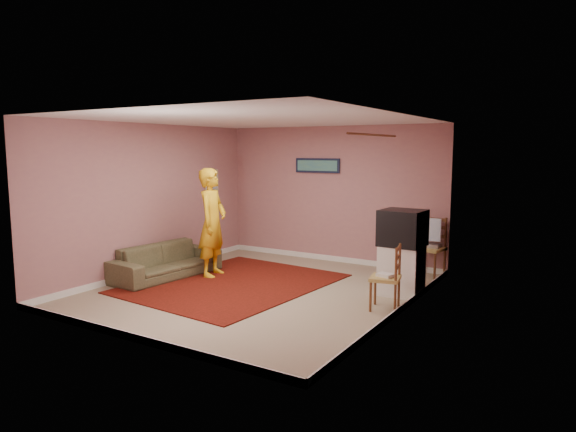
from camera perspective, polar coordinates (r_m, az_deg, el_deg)
The scene contains 26 objects.
ground at distance 8.01m, azimuth -3.29°, elevation -8.25°, with size 5.00×5.00×0.00m, color gray.
wall_back at distance 9.91m, azimuth 4.88°, elevation 2.40°, with size 4.50×0.02×2.60m, color #A9736F.
wall_front at distance 5.89m, azimuth -17.31°, elevation -1.31°, with size 4.50×0.02×2.60m, color #A9736F.
wall_left at distance 9.22m, azimuth -14.96°, elevation 1.81°, with size 0.02×5.00×2.60m, color #A9736F.
wall_right at distance 6.75m, azimuth 12.57°, elevation -0.08°, with size 0.02×5.00×2.60m, color #A9736F.
ceiling at distance 7.72m, azimuth -3.44°, elevation 10.67°, with size 4.50×5.00×0.02m, color white.
baseboard_back at distance 10.08m, azimuth 4.78°, elevation -4.70°, with size 4.50×0.02×0.10m, color white.
baseboard_front at distance 6.21m, azimuth -16.79°, elevation -12.78°, with size 4.50×0.02×0.10m, color white.
baseboard_left at distance 9.41m, azimuth -14.66°, elevation -5.79°, with size 0.02×5.00×0.10m, color white.
baseboard_right at distance 7.02m, azimuth 12.20°, elevation -10.25°, with size 0.02×5.00×0.10m, color white.
window at distance 5.89m, azimuth 9.73°, elevation 0.39°, with size 0.01×1.10×1.50m, color black.
curtain_sheer at distance 5.79m, azimuth 9.01°, elevation -1.72°, with size 0.01×0.75×2.10m, color white.
curtain_floral at distance 6.44m, azimuth 11.25°, elevation -0.85°, with size 0.01×0.35×2.10m, color beige.
curtain_rod at distance 5.87m, azimuth 9.51°, elevation 8.88°, with size 0.02×0.02×1.40m, color brown.
picture_back at distance 9.98m, azimuth 3.28°, elevation 5.62°, with size 0.95×0.04×0.28m.
picture_left at distance 10.35m, azimuth -8.46°, elevation 3.95°, with size 0.04×0.38×0.42m.
area_rug at distance 8.41m, azimuth -6.10°, elevation -7.45°, with size 2.58×3.22×0.02m, color black.
tv_cabinet at distance 7.88m, azimuth 12.50°, elevation -5.89°, with size 0.58×0.53×0.74m, color white.
crt_tv at distance 7.76m, azimuth 12.58°, elevation -1.29°, with size 0.65×0.58×0.54m.
chair_a at distance 9.00m, azimuth 15.46°, elevation -2.70°, with size 0.53×0.51×0.55m.
dvd_player at distance 9.01m, azimuth 15.44°, elevation -3.15°, with size 0.36×0.26×0.06m, color #AEADB2.
blue_throw at distance 8.97m, azimuth 15.50°, elevation -1.45°, with size 0.37×0.05×0.38m, color #81ACD4.
chair_b at distance 7.07m, azimuth 10.78°, elevation -5.93°, with size 0.46×0.47×0.48m.
game_console at distance 7.09m, azimuth 10.76°, elevation -6.46°, with size 0.21×0.15×0.04m, color silver.
sofa at distance 8.96m, azimuth -13.35°, elevation -4.89°, with size 1.92×0.75×0.56m, color brown.
person at distance 8.81m, azimuth -8.40°, elevation -0.73°, with size 0.67×0.44×1.85m, color gold.
Camera 1 is at (4.38, -6.34, 2.16)m, focal length 32.00 mm.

